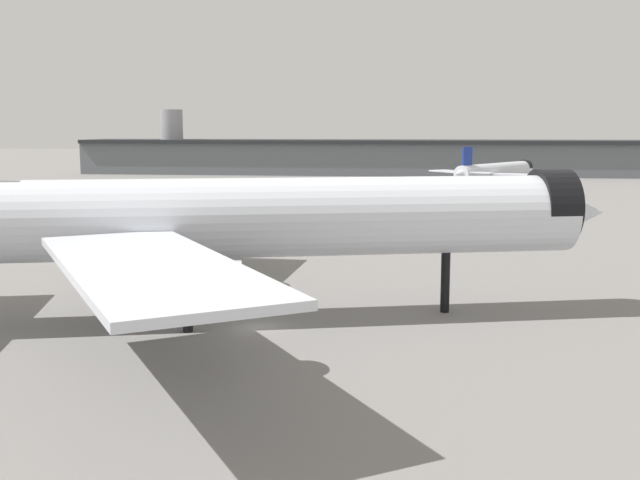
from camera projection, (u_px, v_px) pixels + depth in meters
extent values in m
plane|color=slate|center=(257.00, 328.00, 58.84)|extent=(900.00, 900.00, 0.00)
cylinder|color=silver|center=(223.00, 218.00, 60.05)|extent=(57.02, 23.66, 6.41)
cone|color=silver|center=(565.00, 213.00, 63.97)|extent=(8.63, 8.13, 6.28)
cylinder|color=black|center=(551.00, 207.00, 63.72)|extent=(4.71, 7.04, 6.47)
cube|color=silver|center=(177.00, 208.00, 75.44)|extent=(9.39, 26.06, 0.51)
cylinder|color=#B7BAC1|center=(191.00, 233.00, 72.89)|extent=(8.78, 5.82, 3.53)
cube|color=silver|center=(149.00, 266.00, 43.69)|extent=(22.69, 26.52, 0.51)
cylinder|color=#B7BAC1|center=(177.00, 290.00, 47.25)|extent=(8.78, 5.82, 3.53)
cylinder|color=black|center=(445.00, 282.00, 63.42)|extent=(0.77, 0.77, 5.13)
cylinder|color=black|center=(190.00, 281.00, 63.82)|extent=(0.77, 0.77, 5.13)
cylinder|color=black|center=(187.00, 299.00, 57.22)|extent=(0.77, 0.77, 5.13)
cylinder|color=silver|center=(495.00, 171.00, 183.15)|extent=(20.25, 30.57, 3.83)
cone|color=silver|center=(526.00, 168.00, 195.66)|extent=(5.37, 5.53, 3.75)
cone|color=silver|center=(461.00, 174.00, 170.63)|extent=(5.66, 6.13, 3.64)
cylinder|color=black|center=(524.00, 167.00, 195.05)|extent=(4.20, 3.45, 3.87)
cube|color=silver|center=(456.00, 172.00, 187.31)|extent=(13.89, 14.75, 0.31)
cylinder|color=#B7BAC1|center=(464.00, 177.00, 186.95)|extent=(4.18, 5.08, 2.10)
cube|color=silver|center=(527.00, 175.00, 175.25)|extent=(15.77, 8.47, 0.31)
cylinder|color=#B7BAC1|center=(521.00, 180.00, 177.19)|extent=(4.18, 5.08, 2.10)
cube|color=navy|center=(467.00, 160.00, 172.18)|extent=(2.36, 3.63, 6.12)
cube|color=silver|center=(450.00, 171.00, 174.61)|extent=(6.68, 5.63, 0.23)
cube|color=silver|center=(481.00, 173.00, 169.54)|extent=(6.68, 5.63, 0.23)
cylinder|color=black|center=(515.00, 182.00, 191.67)|extent=(0.46, 0.46, 3.06)
cylinder|color=black|center=(484.00, 185.00, 183.70)|extent=(0.46, 0.46, 3.06)
cylinder|color=black|center=(499.00, 186.00, 181.12)|extent=(0.46, 0.46, 3.06)
cube|color=slate|center=(457.00, 159.00, 244.49)|extent=(249.19, 32.56, 10.18)
cube|color=#232628|center=(458.00, 142.00, 243.64)|extent=(249.29, 34.68, 1.20)
cylinder|color=#939399|center=(172.00, 141.00, 255.50)|extent=(7.62, 7.62, 21.40)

